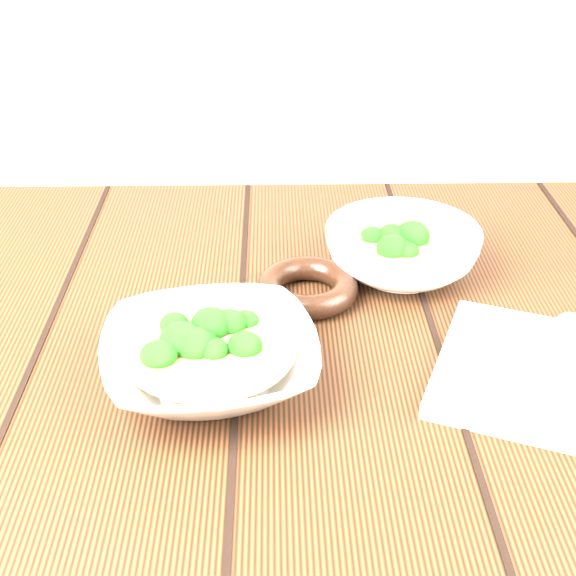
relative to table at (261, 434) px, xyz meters
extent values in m
cube|color=#341B0E|center=(0.00, 0.00, 0.10)|extent=(1.20, 0.80, 0.04)
imported|color=silver|center=(-0.04, -0.06, 0.14)|extent=(0.23, 0.23, 0.05)
cylinder|color=olive|center=(-0.04, -0.06, 0.16)|extent=(0.16, 0.16, 0.00)
ellipsoid|color=#24781A|center=(-0.02, -0.06, 0.16)|extent=(0.03, 0.03, 0.03)
ellipsoid|color=#24781A|center=(-0.03, -0.03, 0.16)|extent=(0.03, 0.03, 0.03)
ellipsoid|color=#24781A|center=(-0.06, -0.02, 0.16)|extent=(0.03, 0.03, 0.03)
ellipsoid|color=#24781A|center=(-0.06, -0.05, 0.16)|extent=(0.03, 0.03, 0.03)
ellipsoid|color=#24781A|center=(-0.08, -0.07, 0.16)|extent=(0.03, 0.03, 0.03)
ellipsoid|color=#24781A|center=(-0.07, -0.11, 0.16)|extent=(0.03, 0.03, 0.03)
ellipsoid|color=#24781A|center=(-0.04, -0.09, 0.16)|extent=(0.03, 0.03, 0.03)
ellipsoid|color=#24781A|center=(-0.01, -0.08, 0.16)|extent=(0.03, 0.03, 0.03)
imported|color=silver|center=(0.16, 0.14, 0.15)|extent=(0.18, 0.18, 0.06)
cylinder|color=olive|center=(0.16, 0.14, 0.17)|extent=(0.14, 0.14, 0.00)
ellipsoid|color=#24781A|center=(0.18, 0.15, 0.17)|extent=(0.03, 0.03, 0.02)
ellipsoid|color=#24781A|center=(0.17, 0.17, 0.17)|extent=(0.03, 0.03, 0.02)
ellipsoid|color=#24781A|center=(0.13, 0.17, 0.17)|extent=(0.03, 0.03, 0.02)
ellipsoid|color=#24781A|center=(0.14, 0.14, 0.17)|extent=(0.03, 0.03, 0.02)
ellipsoid|color=#24781A|center=(0.16, 0.11, 0.17)|extent=(0.03, 0.03, 0.02)
ellipsoid|color=#24781A|center=(0.20, 0.11, 0.17)|extent=(0.03, 0.03, 0.02)
torus|color=black|center=(0.05, 0.09, 0.13)|extent=(0.13, 0.13, 0.03)
cube|color=beige|center=(0.29, -0.08, 0.13)|extent=(0.29, 0.27, 0.01)
cylinder|color=#A59F91|center=(0.27, -0.08, 0.14)|extent=(0.07, 0.14, 0.01)
ellipsoid|color=#A59F91|center=(0.31, 0.00, 0.14)|extent=(0.05, 0.06, 0.01)
camera|label=1|loc=(0.02, -0.67, 0.58)|focal=50.00mm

